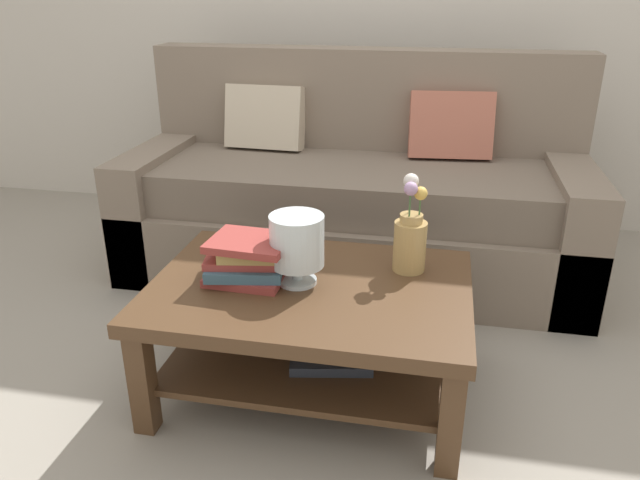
{
  "coord_description": "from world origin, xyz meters",
  "views": [
    {
      "loc": [
        0.4,
        -2.07,
        1.37
      ],
      "look_at": [
        0.0,
        -0.11,
        0.52
      ],
      "focal_mm": 34.21,
      "sensor_mm": 36.0,
      "label": 1
    }
  ],
  "objects_px": {
    "coffee_table": "(312,313)",
    "flower_pitcher": "(410,237)",
    "glass_hurricane_vase": "(297,243)",
    "book_stack_main": "(247,259)",
    "couch": "(355,198)"
  },
  "relations": [
    {
      "from": "coffee_table",
      "to": "flower_pitcher",
      "type": "height_order",
      "value": "flower_pitcher"
    },
    {
      "from": "glass_hurricane_vase",
      "to": "book_stack_main",
      "type": "bearing_deg",
      "value": -177.16
    },
    {
      "from": "glass_hurricane_vase",
      "to": "flower_pitcher",
      "type": "relative_size",
      "value": 0.69
    },
    {
      "from": "book_stack_main",
      "to": "flower_pitcher",
      "type": "relative_size",
      "value": 0.88
    },
    {
      "from": "couch",
      "to": "glass_hurricane_vase",
      "type": "xyz_separation_m",
      "value": [
        -0.04,
        -1.08,
        0.2
      ]
    },
    {
      "from": "flower_pitcher",
      "to": "glass_hurricane_vase",
      "type": "bearing_deg",
      "value": -154.1
    },
    {
      "from": "book_stack_main",
      "to": "couch",
      "type": "bearing_deg",
      "value": 78.91
    },
    {
      "from": "coffee_table",
      "to": "glass_hurricane_vase",
      "type": "height_order",
      "value": "glass_hurricane_vase"
    },
    {
      "from": "book_stack_main",
      "to": "flower_pitcher",
      "type": "height_order",
      "value": "flower_pitcher"
    },
    {
      "from": "book_stack_main",
      "to": "flower_pitcher",
      "type": "bearing_deg",
      "value": 19.06
    },
    {
      "from": "couch",
      "to": "book_stack_main",
      "type": "relative_size",
      "value": 7.18
    },
    {
      "from": "couch",
      "to": "coffee_table",
      "type": "xyz_separation_m",
      "value": [
        0.01,
        -1.08,
        -0.06
      ]
    },
    {
      "from": "glass_hurricane_vase",
      "to": "flower_pitcher",
      "type": "distance_m",
      "value": 0.41
    },
    {
      "from": "book_stack_main",
      "to": "glass_hurricane_vase",
      "type": "bearing_deg",
      "value": 2.84
    },
    {
      "from": "coffee_table",
      "to": "book_stack_main",
      "type": "bearing_deg",
      "value": -178.79
    }
  ]
}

